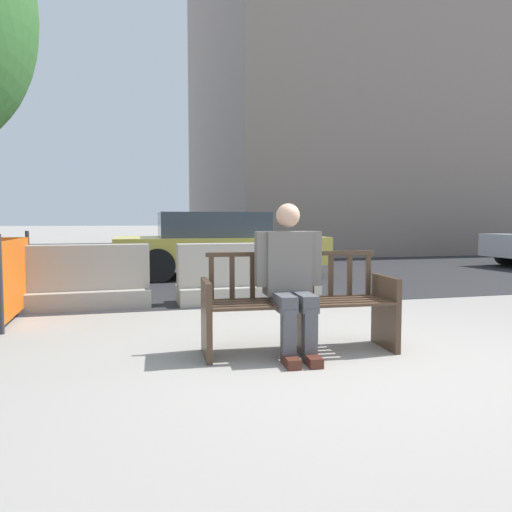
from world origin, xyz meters
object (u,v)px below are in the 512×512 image
jersey_barrier_centre (248,278)px  seated_person (290,275)px  jersey_barrier_left (72,283)px  street_bench (298,307)px  car_taxi_near (218,244)px

jersey_barrier_centre → seated_person: bearing=-96.3°
seated_person → jersey_barrier_left: 3.58m
jersey_barrier_left → street_bench: bearing=-52.7°
seated_person → jersey_barrier_centre: bearing=83.7°
seated_person → jersey_barrier_centre: 2.84m
street_bench → jersey_barrier_left: bearing=127.3°
seated_person → jersey_barrier_centre: size_ratio=0.66×
street_bench → seated_person: size_ratio=1.31×
car_taxi_near → seated_person: bearing=-94.7°
jersey_barrier_left → car_taxi_near: size_ratio=0.47×
seated_person → jersey_barrier_left: seated_person is taller
street_bench → jersey_barrier_left: (-2.17, 2.84, -0.06)m
seated_person → car_taxi_near: car_taxi_near is taller
street_bench → seated_person: 0.31m
seated_person → car_taxi_near: size_ratio=0.31×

